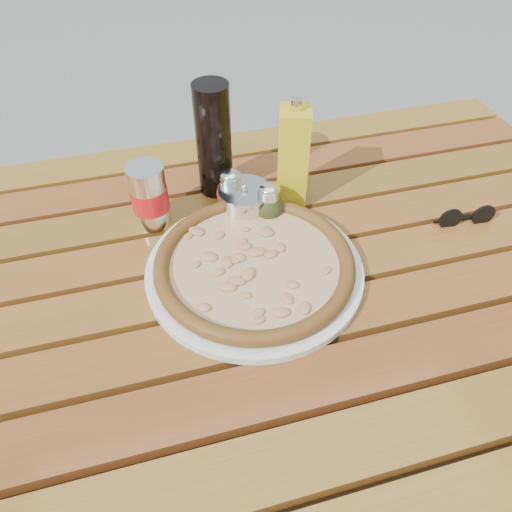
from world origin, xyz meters
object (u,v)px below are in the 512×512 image
object	(u,v)px
plate	(254,270)
pizza	(254,263)
sunglasses	(466,217)
table	(259,306)
dark_bottle	(214,140)
pepper_shaker	(231,190)
parmesan_tin	(245,202)
oregano_shaker	(269,204)
soda_can	(149,196)
olive_oil_cruet	(293,157)

from	to	relation	value
plate	pizza	xyz separation A→B (m)	(-0.00, -0.00, 0.02)
plate	sunglasses	distance (m)	0.41
table	sunglasses	world-z (taller)	sunglasses
plate	pizza	distance (m)	0.02
dark_bottle	sunglasses	bearing A→B (deg)	-28.42
pepper_shaker	parmesan_tin	bearing A→B (deg)	-59.54
oregano_shaker	soda_can	bearing A→B (deg)	165.62
pizza	dark_bottle	world-z (taller)	dark_bottle
pepper_shaker	dark_bottle	size ratio (longest dim) A/B	0.37
pepper_shaker	oregano_shaker	size ratio (longest dim) A/B	1.00
oregano_shaker	dark_bottle	distance (m)	0.16
table	olive_oil_cruet	xyz separation A→B (m)	(0.12, 0.18, 0.17)
soda_can	pizza	bearing A→B (deg)	-50.67
table	pizza	xyz separation A→B (m)	(-0.01, 0.01, 0.10)
plate	dark_bottle	size ratio (longest dim) A/B	1.64
plate	pizza	world-z (taller)	pizza
pizza	sunglasses	size ratio (longest dim) A/B	3.84
soda_can	dark_bottle	bearing A→B (deg)	26.55
pizza	sunglasses	bearing A→B (deg)	2.60
olive_oil_cruet	pepper_shaker	bearing A→B (deg)	175.43
dark_bottle	olive_oil_cruet	world-z (taller)	dark_bottle
pepper_shaker	sunglasses	xyz separation A→B (m)	(0.40, -0.16, -0.02)
table	oregano_shaker	world-z (taller)	oregano_shaker
olive_oil_cruet	parmesan_tin	bearing A→B (deg)	-167.24
oregano_shaker	soda_can	distance (m)	0.21
pepper_shaker	dark_bottle	xyz separation A→B (m)	(-0.02, 0.06, 0.07)
dark_bottle	parmesan_tin	world-z (taller)	dark_bottle
plate	soda_can	xyz separation A→B (m)	(-0.15, 0.18, 0.05)
pizza	soda_can	bearing A→B (deg)	129.33
soda_can	table	bearing A→B (deg)	-51.40
soda_can	sunglasses	bearing A→B (deg)	-16.08
olive_oil_cruet	plate	bearing A→B (deg)	-124.82
table	pizza	distance (m)	0.10
soda_can	pepper_shaker	bearing A→B (deg)	2.00
pizza	sunglasses	xyz separation A→B (m)	(0.41, 0.02, -0.01)
oregano_shaker	pepper_shaker	bearing A→B (deg)	134.56
table	dark_bottle	xyz separation A→B (m)	(-0.02, 0.26, 0.19)
plate	oregano_shaker	world-z (taller)	oregano_shaker
parmesan_tin	oregano_shaker	bearing A→B (deg)	-34.47
pepper_shaker	dark_bottle	bearing A→B (deg)	103.73
dark_bottle	oregano_shaker	bearing A→B (deg)	-58.90
table	soda_can	distance (m)	0.28
pizza	dark_bottle	bearing A→B (deg)	92.65
oregano_shaker	parmesan_tin	world-z (taller)	oregano_shaker
table	dark_bottle	world-z (taller)	dark_bottle
soda_can	olive_oil_cruet	size ratio (longest dim) A/B	0.57
pizza	parmesan_tin	xyz separation A→B (m)	(0.02, 0.15, 0.01)
dark_bottle	sunglasses	size ratio (longest dim) A/B	1.99
pepper_shaker	olive_oil_cruet	distance (m)	0.13
pepper_shaker	parmesan_tin	size ratio (longest dim) A/B	0.81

